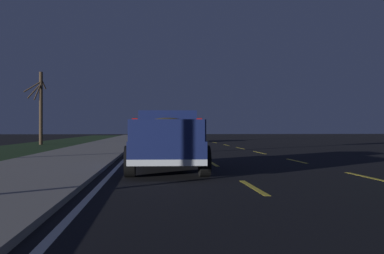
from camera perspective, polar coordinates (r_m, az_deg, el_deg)
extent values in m
plane|color=black|center=(27.71, 2.98, -2.89)|extent=(144.00, 144.00, 0.00)
cube|color=gray|center=(27.65, -12.50, -2.77)|extent=(108.00, 4.00, 0.12)
cube|color=#1E3819|center=(28.72, -22.46, -2.78)|extent=(108.00, 6.00, 0.01)
cube|color=yellow|center=(12.32, 22.48, -6.22)|extent=(2.40, 0.14, 0.01)
cube|color=yellow|center=(17.48, 13.85, -4.45)|extent=(2.40, 0.14, 0.01)
cube|color=yellow|center=(23.10, 9.09, -3.42)|extent=(2.40, 0.14, 0.01)
cube|color=yellow|center=(28.08, 6.50, -2.85)|extent=(2.40, 0.14, 0.01)
cube|color=yellow|center=(33.36, 4.63, -2.43)|extent=(2.40, 0.14, 0.01)
cube|color=yellow|center=(39.53, 3.08, -2.08)|extent=(2.40, 0.14, 0.01)
cube|color=yellow|center=(45.00, 2.07, -1.86)|extent=(2.40, 0.14, 0.01)
cube|color=yellow|center=(51.25, 1.18, -1.66)|extent=(2.40, 0.14, 0.01)
cube|color=yellow|center=(58.12, 0.42, -1.48)|extent=(2.40, 0.14, 0.01)
cube|color=yellow|center=(63.48, -0.06, -1.38)|extent=(2.40, 0.14, 0.01)
cube|color=yellow|center=(70.42, -0.56, -1.26)|extent=(2.40, 0.14, 0.01)
cube|color=yellow|center=(76.63, -0.94, -1.18)|extent=(2.40, 0.14, 0.01)
cube|color=yellow|center=(9.53, 8.21, -8.01)|extent=(2.40, 0.14, 0.01)
cube|color=yellow|center=(15.76, 2.82, -4.92)|extent=(2.40, 0.14, 0.01)
cube|color=yellow|center=(22.35, 0.43, -3.53)|extent=(2.40, 0.14, 0.01)
cube|color=yellow|center=(27.56, -0.64, -2.90)|extent=(2.40, 0.14, 0.01)
cube|color=yellow|center=(32.62, -1.35, -2.48)|extent=(2.40, 0.14, 0.01)
cube|color=yellow|center=(38.52, -1.94, -2.13)|extent=(2.40, 0.14, 0.01)
cube|color=yellow|center=(43.78, -2.33, -1.90)|extent=(2.40, 0.14, 0.01)
cube|color=yellow|center=(49.52, -2.66, -1.71)|extent=(2.40, 0.14, 0.01)
cube|color=yellow|center=(55.82, -2.95, -1.54)|extent=(2.40, 0.14, 0.01)
cube|color=yellow|center=(61.54, -3.16, -1.41)|extent=(2.40, 0.14, 0.01)
cube|color=yellow|center=(67.83, -3.35, -1.30)|extent=(2.40, 0.14, 0.01)
cube|color=yellow|center=(73.96, -3.50, -1.21)|extent=(2.40, 0.14, 0.01)
cube|color=yellow|center=(80.42, -3.64, -1.13)|extent=(2.40, 0.14, 0.01)
cube|color=silver|center=(27.46, -7.73, -2.91)|extent=(108.00, 0.14, 0.01)
cube|color=#141E4C|center=(13.21, -3.29, -2.93)|extent=(5.47, 2.20, 0.60)
cube|color=#141E4C|center=(14.39, -3.27, 0.28)|extent=(2.23, 1.92, 0.90)
cube|color=#1E2833|center=(13.34, -3.29, 0.53)|extent=(0.09, 1.44, 0.50)
cube|color=#141E4C|center=(12.16, -7.75, -0.43)|extent=(3.02, 0.19, 0.56)
cube|color=#141E4C|center=(12.15, 1.12, -0.43)|extent=(3.02, 0.19, 0.56)
cube|color=#141E4C|center=(10.54, -3.36, -0.47)|extent=(0.15, 1.88, 0.56)
cube|color=silver|center=(10.57, -3.36, -4.81)|extent=(0.20, 2.00, 0.16)
cube|color=red|center=(10.58, -7.69, 0.62)|extent=(0.07, 0.14, 0.20)
cube|color=red|center=(10.57, 0.98, 0.62)|extent=(0.07, 0.14, 0.20)
ellipsoid|color=#4C422D|center=(12.12, -3.32, -0.25)|extent=(2.65, 1.62, 0.64)
sphere|color=silver|center=(12.63, -4.94, -0.88)|extent=(0.40, 0.40, 0.40)
sphere|color=beige|center=(11.52, -1.84, -1.04)|extent=(0.34, 0.34, 0.34)
cylinder|color=black|center=(15.04, -7.08, -3.55)|extent=(0.84, 0.28, 0.84)
cylinder|color=black|center=(15.03, 0.56, -3.56)|extent=(0.84, 0.28, 0.84)
cylinder|color=black|center=(11.50, -8.34, -4.59)|extent=(0.84, 0.28, 0.84)
cylinder|color=black|center=(11.49, 1.68, -4.59)|extent=(0.84, 0.28, 0.84)
cube|color=navy|center=(39.56, -4.56, -1.18)|extent=(4.45, 1.92, 0.70)
cube|color=#1E2833|center=(39.30, -4.56, -0.26)|extent=(2.51, 1.65, 0.56)
cylinder|color=black|center=(41.08, -5.78, -1.54)|extent=(0.68, 0.22, 0.68)
cylinder|color=black|center=(41.06, -3.27, -1.55)|extent=(0.68, 0.22, 0.68)
cylinder|color=black|center=(38.09, -5.95, -1.65)|extent=(0.68, 0.22, 0.68)
cylinder|color=black|center=(38.06, -3.24, -1.65)|extent=(0.68, 0.22, 0.68)
cube|color=red|center=(37.41, -4.61, -1.15)|extent=(0.12, 1.51, 0.10)
cylinder|color=#423323|center=(36.19, -19.63, 2.38)|extent=(0.28, 0.28, 5.85)
cylinder|color=#423323|center=(36.78, -19.35, 5.55)|extent=(1.02, 0.24, 0.88)
cylinder|color=#423323|center=(36.08, -20.41, 4.58)|extent=(0.68, 0.96, 1.32)
cylinder|color=#423323|center=(36.19, -20.64, 5.09)|extent=(0.52, 1.28, 0.99)
cylinder|color=#423323|center=(35.90, -20.02, 4.51)|extent=(0.94, 0.40, 1.46)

